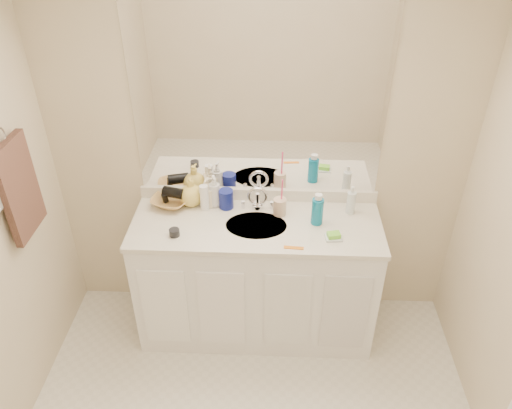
{
  "coord_description": "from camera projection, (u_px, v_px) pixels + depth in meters",
  "views": [
    {
      "loc": [
        0.11,
        -1.41,
        2.67
      ],
      "look_at": [
        0.0,
        0.97,
        1.05
      ],
      "focal_mm": 35.0,
      "sensor_mm": 36.0,
      "label": 1
    }
  ],
  "objects": [
    {
      "name": "hand_towel",
      "position": [
        20.0,
        189.0,
        2.65
      ],
      "size": [
        0.04,
        0.32,
        0.55
      ],
      "primitive_type": "cube",
      "color": "#33201B",
      "rests_on": "towel_ring"
    },
    {
      "name": "faucet",
      "position": [
        257.0,
        201.0,
        3.12
      ],
      "size": [
        0.02,
        0.02,
        0.11
      ],
      "primitive_type": "cylinder",
      "color": "silver",
      "rests_on": "countertop"
    },
    {
      "name": "mouthwash_bottle",
      "position": [
        317.0,
        211.0,
        2.97
      ],
      "size": [
        0.08,
        0.08,
        0.17
      ],
      "primitive_type": "cylinder",
      "rotation": [
        0.0,
        0.0,
        -0.14
      ],
      "color": "#0C709B",
      "rests_on": "countertop"
    },
    {
      "name": "sink_basin",
      "position": [
        256.0,
        227.0,
        3.01
      ],
      "size": [
        0.37,
        0.37,
        0.02
      ],
      "primitive_type": "cylinder",
      "color": "beige",
      "rests_on": "countertop"
    },
    {
      "name": "blue_mug",
      "position": [
        226.0,
        199.0,
        3.12
      ],
      "size": [
        0.11,
        0.11,
        0.12
      ],
      "primitive_type": "cylinder",
      "rotation": [
        0.0,
        0.0,
        0.22
      ],
      "color": "navy",
      "rests_on": "countertop"
    },
    {
      "name": "vanity_cabinet",
      "position": [
        256.0,
        279.0,
        3.27
      ],
      "size": [
        1.5,
        0.55,
        0.85
      ],
      "primitive_type": "cube",
      "color": "white",
      "rests_on": "floor"
    },
    {
      "name": "countertop",
      "position": [
        256.0,
        225.0,
        3.03
      ],
      "size": [
        1.52,
        0.57,
        0.03
      ],
      "primitive_type": "cube",
      "color": "silver",
      "rests_on": "vanity_cabinet"
    },
    {
      "name": "toothbrush",
      "position": [
        282.0,
        194.0,
        3.01
      ],
      "size": [
        0.02,
        0.04,
        0.21
      ],
      "primitive_type": "cylinder",
      "rotation": [
        0.14,
        0.0,
        0.11
      ],
      "color": "#FD427C",
      "rests_on": "tan_cup"
    },
    {
      "name": "soap_bottle_white",
      "position": [
        214.0,
        191.0,
        3.12
      ],
      "size": [
        0.1,
        0.1,
        0.21
      ],
      "primitive_type": "imported",
      "rotation": [
        0.0,
        0.0,
        0.3
      ],
      "color": "silver",
      "rests_on": "countertop"
    },
    {
      "name": "dark_jar",
      "position": [
        174.0,
        233.0,
        2.9
      ],
      "size": [
        0.07,
        0.07,
        0.04
      ],
      "primitive_type": "cylinder",
      "rotation": [
        0.0,
        0.0,
        0.24
      ],
      "color": "black",
      "rests_on": "countertop"
    },
    {
      "name": "backsplash",
      "position": [
        258.0,
        194.0,
        3.21
      ],
      "size": [
        1.52,
        0.03,
        0.08
      ],
      "primitive_type": "cube",
      "color": "silver",
      "rests_on": "countertop"
    },
    {
      "name": "clear_pump_bottle",
      "position": [
        351.0,
        203.0,
        3.07
      ],
      "size": [
        0.06,
        0.06,
        0.15
      ],
      "primitive_type": "cylinder",
      "rotation": [
        0.0,
        0.0,
        -0.08
      ],
      "color": "silver",
      "rests_on": "countertop"
    },
    {
      "name": "tan_cup",
      "position": [
        280.0,
        207.0,
        3.07
      ],
      "size": [
        0.1,
        0.1,
        0.11
      ],
      "primitive_type": "cylinder",
      "rotation": [
        0.0,
        0.0,
        -0.4
      ],
      "color": "beige",
      "rests_on": "countertop"
    },
    {
      "name": "towel_ring",
      "position": [
        0.0,
        138.0,
        2.48
      ],
      "size": [
        0.01,
        0.11,
        0.11
      ],
      "primitive_type": "torus",
      "rotation": [
        0.0,
        1.57,
        0.0
      ],
      "color": "silver",
      "rests_on": "wall_left"
    },
    {
      "name": "soap_bottle_yellow",
      "position": [
        191.0,
        191.0,
        3.13
      ],
      "size": [
        0.19,
        0.19,
        0.19
      ],
      "primitive_type": "imported",
      "rotation": [
        0.0,
        0.0,
        0.36
      ],
      "color": "#E3C758",
      "rests_on": "countertop"
    },
    {
      "name": "wall_back",
      "position": [
        258.0,
        155.0,
        3.07
      ],
      "size": [
        2.6,
        0.02,
        2.4
      ],
      "primitive_type": "cube",
      "color": "beige",
      "rests_on": "floor"
    },
    {
      "name": "green_soap",
      "position": [
        334.0,
        235.0,
        2.88
      ],
      "size": [
        0.08,
        0.07,
        0.03
      ],
      "primitive_type": "cube",
      "rotation": [
        0.0,
        0.0,
        0.21
      ],
      "color": "#75D834",
      "rests_on": "soap_dish"
    },
    {
      "name": "orange_comb",
      "position": [
        294.0,
        248.0,
        2.82
      ],
      "size": [
        0.11,
        0.03,
        0.0
      ],
      "primitive_type": "cube",
      "rotation": [
        0.0,
        0.0,
        -0.07
      ],
      "color": "orange",
      "rests_on": "countertop"
    },
    {
      "name": "extra_white_bottle",
      "position": [
        204.0,
        198.0,
        3.09
      ],
      "size": [
        0.06,
        0.06,
        0.17
      ],
      "primitive_type": "cylinder",
      "rotation": [
        0.0,
        0.0,
        0.06
      ],
      "color": "white",
      "rests_on": "countertop"
    },
    {
      "name": "soap_bottle_cream",
      "position": [
        208.0,
        192.0,
        3.14
      ],
      "size": [
        0.11,
        0.11,
        0.19
      ],
      "primitive_type": "imported",
      "rotation": [
        0.0,
        0.0,
        -0.27
      ],
      "color": "beige",
      "rests_on": "countertop"
    },
    {
      "name": "hair_dryer",
      "position": [
        174.0,
        193.0,
        3.13
      ],
      "size": [
        0.15,
        0.1,
        0.07
      ],
      "primitive_type": "cylinder",
      "rotation": [
        0.0,
        1.57,
        -0.28
      ],
      "color": "black",
      "rests_on": "wicker_basket"
    },
    {
      "name": "mirror",
      "position": [
        258.0,
        100.0,
        2.86
      ],
      "size": [
        1.48,
        0.01,
        1.2
      ],
      "primitive_type": "cube",
      "color": "white",
      "rests_on": "wall_back"
    },
    {
      "name": "soap_dish",
      "position": [
        334.0,
        238.0,
        2.89
      ],
      "size": [
        0.1,
        0.09,
        0.01
      ],
      "primitive_type": "cube",
      "rotation": [
        0.0,
        0.0,
        0.09
      ],
      "color": "silver",
      "rests_on": "countertop"
    },
    {
      "name": "wicker_basket",
      "position": [
        171.0,
        201.0,
        3.17
      ],
      "size": [
        0.3,
        0.3,
        0.06
      ],
      "primitive_type": "imported",
      "rotation": [
        0.0,
        0.0,
        -0.28
      ],
      "color": "#B08347",
      "rests_on": "countertop"
    }
  ]
}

